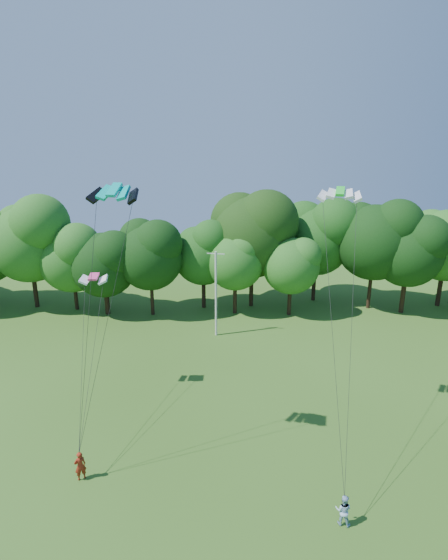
{
  "coord_description": "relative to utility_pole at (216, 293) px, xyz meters",
  "views": [
    {
      "loc": [
        1.13,
        -12.93,
        18.36
      ],
      "look_at": [
        0.85,
        13.0,
        10.42
      ],
      "focal_mm": 28.0,
      "sensor_mm": 36.0,
      "label": 1
    }
  ],
  "objects": [
    {
      "name": "utility_pole",
      "position": [
        0.0,
        0.0,
        0.0
      ],
      "size": [
        1.73,
        0.41,
        8.73
      ],
      "rotation": [
        0.0,
        0.0,
        -0.19
      ],
      "color": "beige",
      "rests_on": "ground"
    },
    {
      "name": "kite_flyer_left",
      "position": [
        -7.22,
        -20.17,
        -3.57
      ],
      "size": [
        0.79,
        0.73,
        1.81
      ],
      "primitive_type": "imported",
      "rotation": [
        0.0,
        0.0,
        3.74
      ],
      "color": "maroon",
      "rests_on": "ground"
    },
    {
      "name": "kite_flyer_right",
      "position": [
        7.05,
        -23.15,
        -3.62
      ],
      "size": [
        1.0,
        0.88,
        1.71
      ],
      "primitive_type": "imported",
      "rotation": [
        0.0,
        0.0,
        2.82
      ],
      "color": "#A4C5E4",
      "rests_on": "ground"
    },
    {
      "name": "kite_teal",
      "position": [
        -4.72,
        -17.84,
        11.74
      ],
      "size": [
        2.74,
        1.6,
        0.68
      ],
      "rotation": [
        0.0,
        0.0,
        -0.2
      ],
      "color": "#05ABA0",
      "rests_on": "ground"
    },
    {
      "name": "kite_green",
      "position": [
        8.0,
        -13.86,
        11.29
      ],
      "size": [
        2.76,
        1.79,
        0.54
      ],
      "rotation": [
        0.0,
        0.0,
        -0.28
      ],
      "color": "#22E332",
      "rests_on": "ground"
    },
    {
      "name": "kite_pink",
      "position": [
        -8.49,
        -10.78,
        4.92
      ],
      "size": [
        2.0,
        1.02,
        0.38
      ],
      "rotation": [
        0.0,
        0.0,
        0.03
      ],
      "color": "#EC4185",
      "rests_on": "ground"
    },
    {
      "name": "tree_back_center",
      "position": [
        3.96,
        8.67,
        4.89
      ],
      "size": [
        10.31,
        10.31,
        15.0
      ],
      "color": "black",
      "rests_on": "ground"
    }
  ]
}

